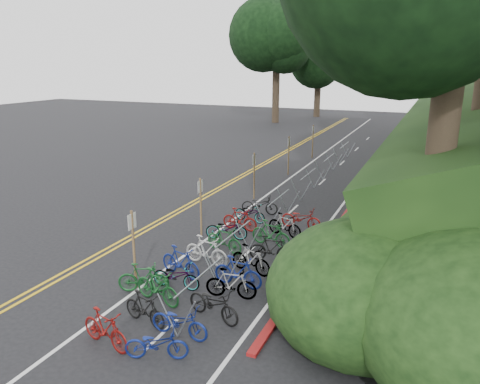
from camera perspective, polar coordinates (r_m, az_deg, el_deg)
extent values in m
plane|color=black|center=(16.42, -14.97, -10.59)|extent=(120.00, 120.00, 0.00)
cube|color=gold|center=(25.34, -4.92, -0.68)|extent=(0.12, 80.00, 0.01)
cube|color=gold|center=(25.21, -4.32, -0.76)|extent=(0.12, 80.00, 0.01)
cube|color=silver|center=(24.06, 1.71, -1.52)|extent=(0.12, 80.00, 0.01)
cube|color=silver|center=(22.93, 11.52, -2.73)|extent=(0.12, 80.00, 0.01)
cube|color=silver|center=(13.38, -9.51, -16.69)|extent=(0.10, 1.60, 0.01)
cube|color=silver|center=(18.09, 0.84, -7.47)|extent=(0.10, 1.60, 0.01)
cube|color=silver|center=(23.41, 6.49, -2.12)|extent=(0.10, 1.60, 0.01)
cube|color=silver|center=(28.99, 9.99, 1.23)|extent=(0.10, 1.60, 0.01)
cube|color=silver|center=(34.71, 12.34, 3.49)|extent=(0.10, 1.60, 0.01)
cube|color=silver|center=(40.51, 14.04, 5.10)|extent=(0.10, 1.60, 0.01)
cube|color=silver|center=(46.37, 15.31, 6.30)|extent=(0.10, 1.60, 0.01)
cube|color=maroon|center=(24.71, 13.64, -1.40)|extent=(0.25, 28.00, 0.10)
cube|color=#382819|center=(34.25, 17.77, 3.07)|extent=(1.40, 44.00, 0.16)
ellipsoid|color=#284C19|center=(15.77, 13.43, -7.45)|extent=(2.00, 2.80, 1.60)
ellipsoid|color=#284C19|center=(20.21, 18.31, -1.13)|extent=(2.60, 3.64, 2.08)
ellipsoid|color=#284C19|center=(25.89, 22.35, 3.07)|extent=(2.20, 3.08, 1.76)
ellipsoid|color=#284C19|center=(31.91, 20.10, 4.69)|extent=(3.00, 4.20, 2.40)
ellipsoid|color=#284C19|center=(37.77, 21.81, 6.36)|extent=(2.40, 3.36, 1.92)
ellipsoid|color=#284C19|center=(41.64, 23.93, 7.86)|extent=(2.80, 3.92, 2.24)
ellipsoid|color=#284C19|center=(18.62, 14.47, -4.35)|extent=(1.80, 2.52, 1.44)
ellipsoid|color=#284C19|center=(29.72, 24.25, 5.56)|extent=(3.20, 4.48, 2.56)
ellipsoid|color=black|center=(13.34, 14.94, -11.18)|extent=(5.28, 6.16, 3.52)
cylinder|color=#2D2319|center=(14.64, 23.13, 3.39)|extent=(0.83, 0.83, 6.24)
cylinder|color=#2D2319|center=(56.62, 4.38, 11.59)|extent=(0.83, 0.83, 6.24)
ellipsoid|color=black|center=(56.50, 4.50, 17.34)|extent=(8.53, 8.53, 8.11)
cylinder|color=#2D2319|center=(63.43, 9.41, 11.65)|extent=(0.81, 0.81, 5.76)
ellipsoid|color=black|center=(63.30, 9.63, 16.27)|extent=(7.47, 7.47, 7.09)
cylinder|color=gray|center=(13.60, -4.87, -10.16)|extent=(0.05, 2.88, 0.05)
cylinder|color=gray|center=(13.00, -8.81, -14.62)|extent=(0.61, 0.04, 1.18)
cylinder|color=gray|center=(12.74, -6.59, -15.20)|extent=(0.61, 0.04, 1.18)
cylinder|color=gray|center=(15.05, -3.33, -10.01)|extent=(0.61, 0.04, 1.18)
cylinder|color=gray|center=(14.83, -1.37, -10.39)|extent=(0.61, 0.04, 1.18)
cylinder|color=gray|center=(16.85, -0.76, -5.07)|extent=(0.05, 3.00, 0.05)
cylinder|color=gray|center=(16.02, -3.75, -8.47)|extent=(0.58, 0.04, 1.13)
cylinder|color=gray|center=(15.79, -1.92, -8.81)|extent=(0.58, 0.04, 1.13)
cylinder|color=gray|center=(18.36, 0.23, -5.20)|extent=(0.58, 0.04, 1.13)
cylinder|color=gray|center=(18.16, 1.87, -5.45)|extent=(0.58, 0.04, 1.13)
cylinder|color=gray|center=(21.28, 4.74, -0.67)|extent=(0.05, 3.00, 0.05)
cylinder|color=gray|center=(20.28, 2.68, -3.16)|extent=(0.58, 0.04, 1.13)
cylinder|color=gray|center=(20.10, 4.18, -3.36)|extent=(0.58, 0.04, 1.13)
cylinder|color=gray|center=(22.80, 5.18, -1.06)|extent=(0.58, 0.04, 1.13)
cylinder|color=gray|center=(22.64, 6.53, -1.22)|extent=(0.58, 0.04, 1.13)
cylinder|color=gray|center=(25.91, 8.31, 2.20)|extent=(0.05, 3.00, 0.05)
cylinder|color=gray|center=(24.82, 6.78, 0.28)|extent=(0.58, 0.04, 1.13)
cylinder|color=gray|center=(24.67, 8.03, 0.14)|extent=(0.58, 0.04, 1.13)
cylinder|color=gray|center=(27.43, 8.48, 1.71)|extent=(0.58, 0.04, 1.13)
cylinder|color=gray|center=(27.30, 9.61, 1.59)|extent=(0.58, 0.04, 1.13)
cylinder|color=gray|center=(30.66, 10.79, 4.18)|extent=(0.05, 3.00, 0.05)
cylinder|color=gray|center=(29.51, 9.60, 2.65)|extent=(0.58, 0.04, 1.13)
cylinder|color=gray|center=(29.39, 10.66, 2.54)|extent=(0.58, 0.04, 1.13)
cylinder|color=gray|center=(32.18, 10.82, 3.67)|extent=(0.58, 0.04, 1.13)
cylinder|color=gray|center=(32.06, 11.79, 3.57)|extent=(0.58, 0.04, 1.13)
cylinder|color=gray|center=(35.48, 12.61, 5.62)|extent=(0.05, 3.00, 0.05)
cylinder|color=gray|center=(34.29, 11.64, 4.35)|extent=(0.58, 0.04, 1.13)
cylinder|color=gray|center=(34.18, 12.56, 4.27)|extent=(0.58, 0.04, 1.13)
cylinder|color=gray|center=(36.99, 12.56, 5.12)|extent=(0.58, 0.04, 1.13)
cylinder|color=gray|center=(36.89, 13.41, 5.04)|extent=(0.58, 0.04, 1.13)
cylinder|color=brown|center=(15.35, -12.81, -6.92)|extent=(0.08, 0.08, 2.64)
cube|color=silver|center=(15.01, -13.03, -3.50)|extent=(0.02, 0.40, 0.50)
cylinder|color=brown|center=(19.52, -4.80, -1.87)|extent=(0.08, 0.08, 2.50)
cube|color=silver|center=(19.27, -4.86, 0.68)|extent=(0.02, 0.40, 0.50)
cylinder|color=brown|center=(24.77, 1.73, 1.97)|extent=(0.08, 0.08, 2.50)
cube|color=silver|center=(24.57, 1.75, 4.01)|extent=(0.02, 0.40, 0.50)
cylinder|color=brown|center=(30.30, 5.94, 4.43)|extent=(0.08, 0.08, 2.50)
cube|color=silver|center=(30.14, 5.99, 6.11)|extent=(0.02, 0.40, 0.50)
cylinder|color=brown|center=(35.98, 8.86, 6.11)|extent=(0.08, 0.08, 2.50)
cube|color=silver|center=(35.84, 8.92, 7.53)|extent=(0.02, 0.40, 0.50)
imported|color=#144C1E|center=(15.37, -11.69, -10.20)|extent=(1.04, 1.70, 0.99)
imported|color=maroon|center=(12.92, -16.12, -15.72)|extent=(0.87, 1.79, 1.03)
imported|color=navy|center=(12.26, -10.14, -17.74)|extent=(1.09, 1.68, 0.83)
imported|color=black|center=(13.66, -11.55, -13.75)|extent=(0.83, 1.65, 0.96)
imported|color=navy|center=(12.98, -7.39, -15.39)|extent=(0.63, 1.72, 0.90)
imported|color=#144C1E|center=(14.65, -10.05, -11.28)|extent=(0.90, 1.85, 1.07)
imported|color=black|center=(13.66, -3.24, -13.41)|extent=(1.12, 1.95, 0.97)
imported|color=slate|center=(15.47, -7.80, -10.08)|extent=(0.69, 1.68, 0.86)
imported|color=slate|center=(14.71, -1.10, -11.10)|extent=(0.73, 1.69, 0.98)
imported|color=navy|center=(16.20, -7.26, -8.44)|extent=(0.95, 1.85, 1.07)
imported|color=navy|center=(15.39, -0.25, -9.71)|extent=(0.60, 1.75, 1.04)
imported|color=beige|center=(16.99, -4.12, -7.13)|extent=(0.73, 1.85, 1.08)
imported|color=slate|center=(16.35, 1.34, -8.21)|extent=(0.91, 1.73, 1.00)
imported|color=#144C1E|center=(18.07, -1.94, -5.80)|extent=(0.87, 1.75, 1.01)
imported|color=black|center=(17.28, 3.85, -6.90)|extent=(0.78, 1.71, 0.99)
imported|color=slate|center=(19.32, -1.66, -4.50)|extent=(1.03, 1.83, 0.91)
imported|color=#144C1E|center=(18.61, 3.80, -5.08)|extent=(0.86, 1.84, 1.06)
imported|color=maroon|center=(20.33, -0.03, -3.35)|extent=(0.55, 1.65, 0.98)
imported|color=slate|center=(19.72, 5.47, -4.02)|extent=(0.93, 1.71, 0.99)
imported|color=slate|center=(21.41, 1.25, -2.57)|extent=(0.84, 1.66, 0.83)
imported|color=maroon|center=(20.66, 7.47, -3.20)|extent=(0.80, 1.88, 0.96)
imported|color=black|center=(22.49, 2.42, -1.53)|extent=(0.84, 1.85, 0.94)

